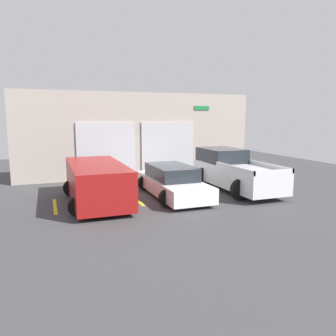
% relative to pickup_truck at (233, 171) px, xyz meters
% --- Properties ---
extents(ground_plane, '(28.00, 28.00, 0.00)m').
position_rel_pickup_truck_xyz_m(ground_plane, '(-3.06, 1.34, -0.83)').
color(ground_plane, '#3D3D3F').
extents(shophouse_building, '(12.91, 0.68, 4.53)m').
position_rel_pickup_truck_xyz_m(shophouse_building, '(-3.06, 4.63, 1.40)').
color(shophouse_building, '#9E9389').
rests_on(shophouse_building, ground).
extents(pickup_truck, '(2.44, 5.08, 1.75)m').
position_rel_pickup_truck_xyz_m(pickup_truck, '(0.00, 0.00, 0.00)').
color(pickup_truck, silver).
rests_on(pickup_truck, ground).
extents(sedan_white, '(2.13, 4.75, 1.26)m').
position_rel_pickup_truck_xyz_m(sedan_white, '(-3.06, -0.25, -0.24)').
color(sedan_white, white).
rests_on(sedan_white, ground).
extents(sedan_side, '(2.34, 4.89, 1.50)m').
position_rel_pickup_truck_xyz_m(sedan_side, '(-6.11, -0.28, -0.01)').
color(sedan_side, maroon).
rests_on(sedan_side, ground).
extents(parking_stripe_far_left, '(0.12, 2.20, 0.01)m').
position_rel_pickup_truck_xyz_m(parking_stripe_far_left, '(-7.64, -0.28, -0.83)').
color(parking_stripe_far_left, gold).
rests_on(parking_stripe_far_left, ground).
extents(parking_stripe_left, '(0.12, 2.20, 0.01)m').
position_rel_pickup_truck_xyz_m(parking_stripe_left, '(-4.59, -0.28, -0.83)').
color(parking_stripe_left, gold).
rests_on(parking_stripe_left, ground).
extents(parking_stripe_centre, '(0.12, 2.20, 0.01)m').
position_rel_pickup_truck_xyz_m(parking_stripe_centre, '(-1.53, -0.28, -0.83)').
color(parking_stripe_centre, gold).
rests_on(parking_stripe_centre, ground).
extents(parking_stripe_right, '(0.12, 2.20, 0.01)m').
position_rel_pickup_truck_xyz_m(parking_stripe_right, '(1.53, -0.28, -0.83)').
color(parking_stripe_right, gold).
rests_on(parking_stripe_right, ground).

